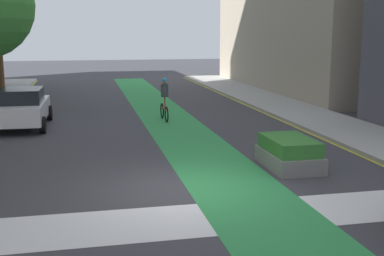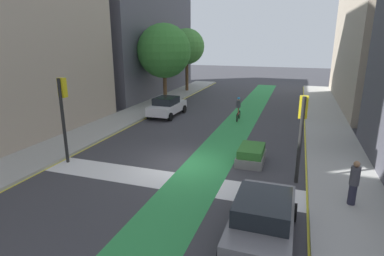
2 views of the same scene
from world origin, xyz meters
name	(u,v)px [view 1 (image 1 of 2)]	position (x,y,z in m)	size (l,w,h in m)	color
ground_plane	(183,189)	(0.00, 0.00, 0.00)	(120.00, 120.00, 0.00)	#38383D
bike_lane_paint	(234,186)	(1.29, 0.00, 0.00)	(2.40, 60.00, 0.01)	#2D8C47
crosswalk_band	(202,219)	(0.00, -2.00, 0.00)	(12.00, 1.80, 0.01)	silver
car_white_left_far	(22,107)	(-4.72, 9.22, 0.80)	(2.09, 4.23, 1.57)	silver
cyclist_in_lane	(164,98)	(1.08, 9.54, 0.97)	(0.32, 1.73, 1.86)	black
median_planter	(289,153)	(3.29, 1.31, 0.40)	(1.31, 2.12, 0.85)	slate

